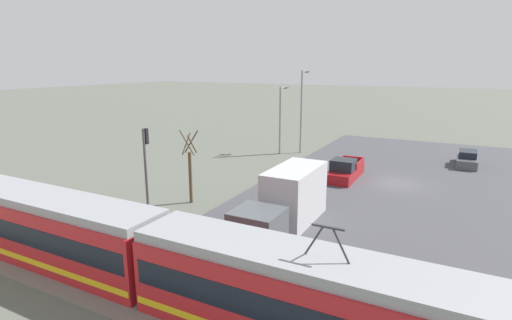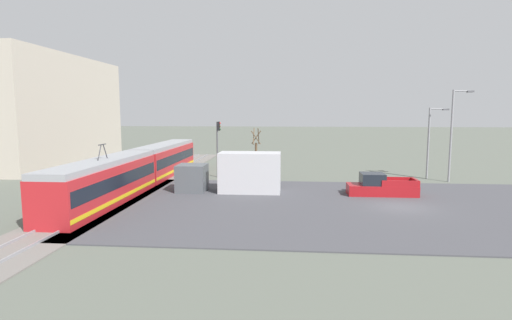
# 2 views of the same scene
# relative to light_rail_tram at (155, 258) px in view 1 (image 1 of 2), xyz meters

# --- Properties ---
(ground_plane) EXTENTS (320.00, 320.00, 0.00)m
(ground_plane) POSITION_rel_light_rail_tram_xyz_m (-6.40, -21.74, -1.70)
(ground_plane) COLOR #565B51
(road_surface) EXTENTS (19.93, 42.08, 0.08)m
(road_surface) POSITION_rel_light_rail_tram_xyz_m (-6.40, -21.74, -1.66)
(road_surface) COLOR #424247
(road_surface) RESTS_ON ground
(light_rail_tram) EXTENTS (29.15, 2.82, 4.47)m
(light_rail_tram) POSITION_rel_light_rail_tram_xyz_m (0.00, 0.00, 0.00)
(light_rail_tram) COLOR #B21E23
(light_rail_tram) RESTS_ON ground
(box_truck) EXTENTS (2.49, 8.85, 3.40)m
(box_truck) POSITION_rel_light_rail_tram_xyz_m (-2.07, -9.16, -0.05)
(box_truck) COLOR #4C5156
(box_truck) RESTS_ON ground
(pickup_truck) EXTENTS (2.03, 5.56, 1.81)m
(pickup_truck) POSITION_rel_light_rail_tram_xyz_m (-2.35, -21.24, -0.94)
(pickup_truck) COLOR maroon
(pickup_truck) RESTS_ON ground
(sedan_car_0) EXTENTS (1.79, 4.68, 1.47)m
(sedan_car_0) POSITION_rel_light_rail_tram_xyz_m (-11.65, -31.23, -1.02)
(sedan_car_0) COLOR #4C5156
(sedan_car_0) RESTS_ON ground
(traffic_light_pole) EXTENTS (0.28, 0.47, 5.89)m
(traffic_light_pole) POSITION_rel_light_rail_tram_xyz_m (6.01, -6.18, 2.07)
(traffic_light_pole) COLOR #47474C
(traffic_light_pole) RESTS_ON ground
(street_tree) EXTENTS (1.24, 1.03, 5.25)m
(street_tree) POSITION_rel_light_rail_tram_xyz_m (5.79, -10.25, 0.69)
(street_tree) COLOR brown
(street_tree) RESTS_ON ground
(street_lamp_near_crossing) EXTENTS (0.36, 1.95, 7.34)m
(street_lamp_near_crossing) POSITION_rel_light_rail_tram_xyz_m (6.85, -28.22, 2.58)
(street_lamp_near_crossing) COLOR gray
(street_lamp_near_crossing) RESTS_ON ground
(street_lamp_mid_block) EXTENTS (0.36, 1.95, 9.04)m
(street_lamp_mid_block) POSITION_rel_light_rail_tram_xyz_m (4.98, -29.68, 3.46)
(street_lamp_mid_block) COLOR gray
(street_lamp_mid_block) RESTS_ON ground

